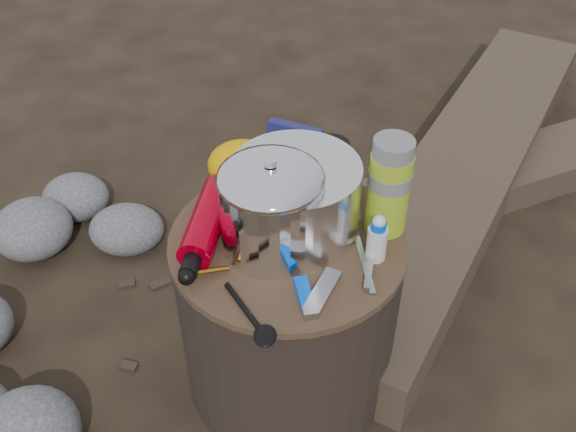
{
  "coord_description": "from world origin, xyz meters",
  "views": [
    {
      "loc": [
        0.02,
        -0.94,
        1.3
      ],
      "look_at": [
        0.0,
        0.0,
        0.48
      ],
      "focal_mm": 41.79,
      "sensor_mm": 36.0,
      "label": 1
    }
  ],
  "objects_px": {
    "travel_mug": "(330,166)",
    "log_main": "(465,172)",
    "fuel_bottle": "(207,222)",
    "stump": "(288,312)",
    "camping_pot": "(271,206)",
    "thermos": "(389,186)"
  },
  "relations": [
    {
      "from": "travel_mug",
      "to": "fuel_bottle",
      "type": "bearing_deg",
      "value": -147.22
    },
    {
      "from": "stump",
      "to": "fuel_bottle",
      "type": "height_order",
      "value": "fuel_bottle"
    },
    {
      "from": "fuel_bottle",
      "to": "thermos",
      "type": "xyz_separation_m",
      "value": [
        0.34,
        0.03,
        0.07
      ]
    },
    {
      "from": "fuel_bottle",
      "to": "log_main",
      "type": "bearing_deg",
      "value": 52.26
    },
    {
      "from": "fuel_bottle",
      "to": "camping_pot",
      "type": "bearing_deg",
      "value": -4.39
    },
    {
      "from": "thermos",
      "to": "log_main",
      "type": "bearing_deg",
      "value": 62.52
    },
    {
      "from": "log_main",
      "to": "travel_mug",
      "type": "xyz_separation_m",
      "value": [
        -0.44,
        -0.52,
        0.4
      ]
    },
    {
      "from": "log_main",
      "to": "camping_pot",
      "type": "xyz_separation_m",
      "value": [
        -0.55,
        -0.69,
        0.44
      ]
    },
    {
      "from": "fuel_bottle",
      "to": "travel_mug",
      "type": "xyz_separation_m",
      "value": [
        0.24,
        0.15,
        0.02
      ]
    },
    {
      "from": "stump",
      "to": "log_main",
      "type": "relative_size",
      "value": 0.26
    },
    {
      "from": "stump",
      "to": "fuel_bottle",
      "type": "relative_size",
      "value": 1.72
    },
    {
      "from": "fuel_bottle",
      "to": "stump",
      "type": "bearing_deg",
      "value": 3.26
    },
    {
      "from": "stump",
      "to": "log_main",
      "type": "xyz_separation_m",
      "value": [
        0.52,
        0.68,
        -0.14
      ]
    },
    {
      "from": "fuel_bottle",
      "to": "thermos",
      "type": "bearing_deg",
      "value": 12.59
    },
    {
      "from": "travel_mug",
      "to": "stump",
      "type": "bearing_deg",
      "value": -116.87
    },
    {
      "from": "thermos",
      "to": "travel_mug",
      "type": "xyz_separation_m",
      "value": [
        -0.1,
        0.12,
        -0.05
      ]
    },
    {
      "from": "stump",
      "to": "travel_mug",
      "type": "bearing_deg",
      "value": 63.13
    },
    {
      "from": "travel_mug",
      "to": "log_main",
      "type": "bearing_deg",
      "value": 49.77
    },
    {
      "from": "fuel_bottle",
      "to": "travel_mug",
      "type": "height_order",
      "value": "travel_mug"
    },
    {
      "from": "log_main",
      "to": "travel_mug",
      "type": "bearing_deg",
      "value": -102.33
    },
    {
      "from": "log_main",
      "to": "fuel_bottle",
      "type": "bearing_deg",
      "value": -107.33
    },
    {
      "from": "fuel_bottle",
      "to": "travel_mug",
      "type": "bearing_deg",
      "value": 40.28
    }
  ]
}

